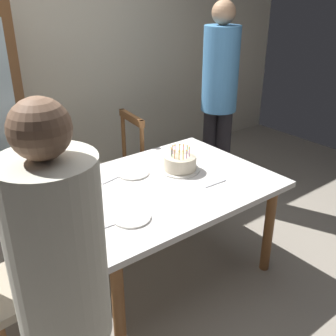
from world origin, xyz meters
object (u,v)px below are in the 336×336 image
plate_far_side (133,173)px  chair_spindle_back (116,172)px  dining_table (162,195)px  person_guest (219,92)px  plate_near_celebrant (131,218)px  person_celebrant (64,299)px  birthday_cake (180,163)px

plate_far_side → chair_spindle_back: 0.71m
dining_table → person_guest: person_guest is taller
plate_far_side → dining_table: bearing=-73.1°
chair_spindle_back → person_guest: person_guest is taller
plate_near_celebrant → person_celebrant: bearing=-138.2°
dining_table → chair_spindle_back: 0.88m
dining_table → person_celebrant: size_ratio=0.87×
plate_near_celebrant → plate_far_side: 0.58m
chair_spindle_back → person_guest: 1.17m
dining_table → plate_near_celebrant: plate_near_celebrant is taller
birthday_cake → dining_table: bearing=-159.6°
plate_far_side → chair_spindle_back: size_ratio=0.23×
chair_spindle_back → person_guest: (0.99, -0.22, 0.59)m
plate_far_side → person_celebrant: (-0.98, -1.07, 0.21)m
chair_spindle_back → dining_table: bearing=-99.5°
birthday_cake → plate_far_side: birthday_cake is taller
person_guest → chair_spindle_back: bearing=167.4°
chair_spindle_back → person_celebrant: size_ratio=0.57×
chair_spindle_back → person_celebrant: person_celebrant is taller
plate_far_side → person_guest: 1.30m
plate_near_celebrant → person_guest: size_ratio=0.12×
person_celebrant → person_guest: (2.19, 1.45, 0.09)m
plate_far_side → chair_spindle_back: (0.22, 0.61, -0.28)m
plate_near_celebrant → chair_spindle_back: bearing=63.5°
person_celebrant → person_guest: 2.63m
dining_table → chair_spindle_back: chair_spindle_back is taller
plate_far_side → birthday_cake: bearing=-27.9°
birthday_cake → plate_far_side: 0.34m
birthday_cake → person_celebrant: 1.58m
birthday_cake → person_celebrant: person_celebrant is taller
person_celebrant → person_guest: bearing=33.6°
birthday_cake → person_celebrant: bearing=-144.6°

